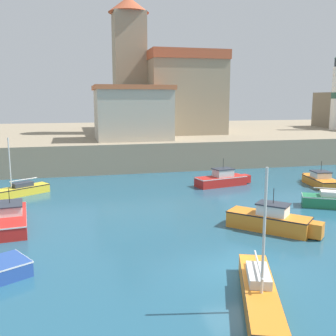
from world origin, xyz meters
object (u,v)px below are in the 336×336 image
at_px(motorboat_orange_8, 320,180).
at_px(church, 169,89).
at_px(motorboat_orange_4, 271,220).
at_px(sailboat_orange_0, 260,295).
at_px(motorboat_red_2, 222,179).
at_px(harbor_shed_near_wharf, 133,112).
at_px(motorboat_red_1, 11,218).
at_px(sailboat_yellow_3, 16,191).

relative_size(motorboat_orange_8, church, 0.28).
relative_size(motorboat_orange_4, church, 0.27).
bearing_deg(motorboat_orange_8, church, 106.58).
bearing_deg(sailboat_orange_0, motorboat_red_2, 72.12).
xyz_separation_m(motorboat_orange_8, harbor_shed_near_wharf, (-14.60, 14.70, 5.67)).
height_order(motorboat_orange_4, harbor_shed_near_wharf, harbor_shed_near_wharf).
xyz_separation_m(sailboat_orange_0, harbor_shed_near_wharf, (0.34, 32.49, 5.70)).
bearing_deg(church, motorboat_red_2, -92.11).
bearing_deg(harbor_shed_near_wharf, motorboat_orange_8, -45.20).
bearing_deg(motorboat_red_2, motorboat_orange_4, -98.32).
bearing_deg(harbor_shed_near_wharf, church, 57.59).
relative_size(sailboat_orange_0, harbor_shed_near_wharf, 0.76).
bearing_deg(motorboat_orange_4, sailboat_orange_0, -121.04).
distance_m(motorboat_red_2, church, 25.01).
height_order(sailboat_orange_0, church, church).
height_order(motorboat_red_1, church, church).
bearing_deg(sailboat_yellow_3, sailboat_orange_0, -61.25).
xyz_separation_m(motorboat_orange_4, church, (2.65, 35.73, 8.45)).
distance_m(motorboat_red_1, motorboat_red_2, 18.48).
relative_size(sailboat_orange_0, motorboat_orange_8, 1.32).
distance_m(sailboat_orange_0, motorboat_orange_8, 23.23).
xyz_separation_m(motorboat_orange_8, church, (-7.64, 25.66, 8.59)).
bearing_deg(sailboat_orange_0, sailboat_yellow_3, 118.75).
bearing_deg(church, harbor_shed_near_wharf, -122.41).
xyz_separation_m(motorboat_red_2, church, (0.86, 23.50, 8.51)).
bearing_deg(motorboat_red_2, sailboat_orange_0, -107.88).
bearing_deg(motorboat_red_2, motorboat_red_1, -155.41).
bearing_deg(motorboat_red_1, motorboat_orange_4, -16.85).
bearing_deg(sailboat_orange_0, church, 80.46).
height_order(motorboat_red_1, motorboat_orange_8, motorboat_red_1).
xyz_separation_m(sailboat_yellow_3, motorboat_orange_8, (26.01, -2.38, 0.05)).
distance_m(sailboat_yellow_3, harbor_shed_near_wharf, 17.74).
bearing_deg(motorboat_red_1, motorboat_red_2, 24.59).
relative_size(motorboat_red_2, motorboat_orange_8, 1.09).
relative_size(sailboat_orange_0, sailboat_yellow_3, 1.23).
distance_m(motorboat_red_1, harbor_shed_near_wharf, 23.56).
height_order(sailboat_yellow_3, harbor_shed_near_wharf, harbor_shed_near_wharf).
bearing_deg(motorboat_orange_4, church, 85.75).
distance_m(motorboat_red_2, harbor_shed_near_wharf, 15.02).
height_order(motorboat_orange_8, harbor_shed_near_wharf, harbor_shed_near_wharf).
bearing_deg(motorboat_red_1, sailboat_yellow_3, 95.06).
relative_size(sailboat_yellow_3, church, 0.30).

